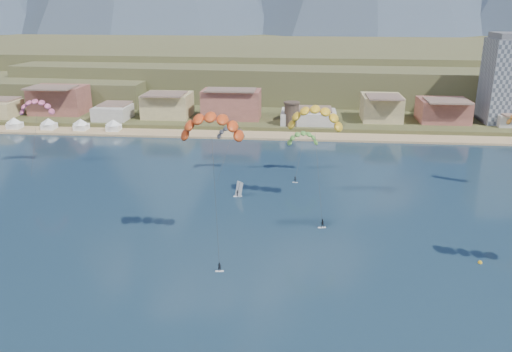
# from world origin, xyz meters

# --- Properties ---
(ground) EXTENTS (2400.00, 2400.00, 0.00)m
(ground) POSITION_xyz_m (0.00, 0.00, 0.00)
(ground) COLOR #0D1F30
(ground) RESTS_ON ground
(beach) EXTENTS (2200.00, 12.00, 0.90)m
(beach) POSITION_xyz_m (0.00, 106.00, 0.25)
(beach) COLOR tan
(beach) RESTS_ON ground
(land) EXTENTS (2200.00, 900.00, 4.00)m
(land) POSITION_xyz_m (0.00, 560.00, 0.00)
(land) COLOR brown
(land) RESTS_ON ground
(foothills) EXTENTS (940.00, 210.00, 18.00)m
(foothills) POSITION_xyz_m (22.39, 232.47, 9.08)
(foothills) COLOR brown
(foothills) RESTS_ON ground
(town) EXTENTS (400.00, 24.00, 12.00)m
(town) POSITION_xyz_m (-40.00, 122.00, 8.00)
(town) COLOR #BCB6AE
(town) RESTS_ON ground
(watchtower) EXTENTS (5.82, 5.82, 8.60)m
(watchtower) POSITION_xyz_m (5.00, 114.00, 6.37)
(watchtower) COLOR #47382D
(watchtower) RESTS_ON ground
(beach_tents) EXTENTS (43.40, 6.40, 5.00)m
(beach_tents) POSITION_xyz_m (-76.25, 106.00, 3.71)
(beach_tents) COLOR white
(beach_tents) RESTS_ON ground
(kitesurfer_red) EXTENTS (11.72, 11.40, 27.17)m
(kitesurfer_red) POSITION_xyz_m (-6.44, 18.31, 24.25)
(kitesurfer_red) COLOR silver
(kitesurfer_red) RESTS_ON ground
(kitesurfer_yellow) EXTENTS (13.02, 16.40, 25.10)m
(kitesurfer_yellow) POSITION_xyz_m (11.88, 42.44, 20.96)
(kitesurfer_yellow) COLOR silver
(kitesurfer_yellow) RESTS_ON ground
(kitesurfer_green) EXTENTS (9.02, 10.98, 13.41)m
(kitesurfer_green) POSITION_xyz_m (9.30, 65.80, 10.19)
(kitesurfer_green) COLOR silver
(kitesurfer_green) RESTS_ON ground
(distant_kite_pink) EXTENTS (10.09, 6.79, 20.78)m
(distant_kite_pink) POSITION_xyz_m (-62.80, 63.84, 17.81)
(distant_kite_pink) COLOR #262626
(distant_kite_pink) RESTS_ON ground
(distant_kite_dark) EXTENTS (8.31, 6.43, 14.99)m
(distant_kite_dark) POSITION_xyz_m (-9.72, 64.00, 11.97)
(distant_kite_dark) COLOR #262626
(distant_kite_dark) RESTS_ON ground
(windsurfer) EXTENTS (2.11, 2.31, 3.65)m
(windsurfer) POSITION_xyz_m (-5.58, 46.08, 1.16)
(windsurfer) COLOR silver
(windsurfer) RESTS_ON ground
(buoy) EXTENTS (0.74, 0.74, 0.74)m
(buoy) POSITION_xyz_m (41.28, 17.04, 0.13)
(buoy) COLOR yellow
(buoy) RESTS_ON ground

